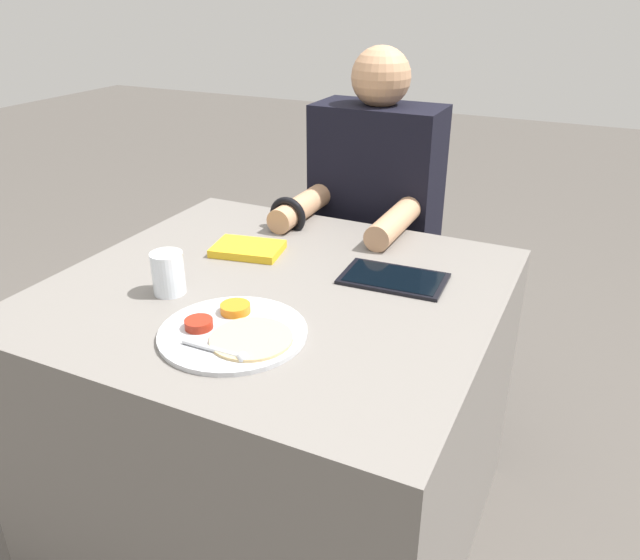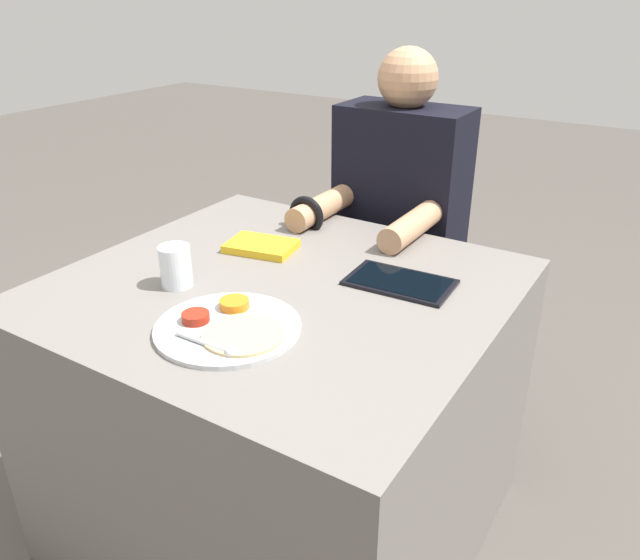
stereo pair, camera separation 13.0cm
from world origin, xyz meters
name	(u,v)px [view 2 (the right image)]	position (x,y,z in m)	size (l,w,h in m)	color
ground_plane	(287,519)	(0.00, 0.00, 0.00)	(12.00, 12.00, 0.00)	#4C4742
dining_table	(284,413)	(0.00, 0.00, 0.37)	(0.99, 0.93, 0.74)	slate
thali_tray	(228,327)	(0.04, -0.23, 0.74)	(0.29, 0.29, 0.03)	#B7BABF
red_notebook	(261,247)	(-0.15, 0.14, 0.75)	(0.19, 0.15, 0.02)	silver
tablet_device	(400,282)	(0.24, 0.14, 0.74)	(0.25, 0.16, 0.01)	black
person_diner	(395,258)	(0.00, 0.63, 0.56)	(0.39, 0.47, 1.20)	black
drinking_glass	(176,266)	(-0.19, -0.13, 0.78)	(0.07, 0.07, 0.10)	silver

